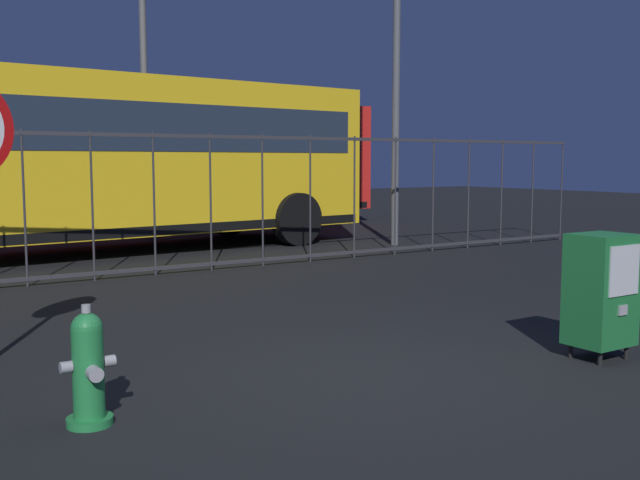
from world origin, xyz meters
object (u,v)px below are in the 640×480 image
(fire_hydrant, at_px, (88,369))
(street_light_near_left, at_px, (143,30))
(newspaper_box_primary, at_px, (601,289))
(bus_near, at_px, (80,154))
(bus_far, at_px, (160,156))

(fire_hydrant, distance_m, street_light_near_left, 11.84)
(newspaper_box_primary, xyz_separation_m, street_light_near_left, (0.29, 11.10, 3.65))
(fire_hydrant, relative_size, street_light_near_left, 0.10)
(bus_near, xyz_separation_m, street_light_near_left, (1.87, 1.89, 2.51))
(bus_near, relative_size, bus_far, 1.00)
(newspaper_box_primary, height_order, street_light_near_left, street_light_near_left)
(newspaper_box_primary, relative_size, bus_near, 0.10)
(bus_far, bearing_deg, street_light_near_left, -110.16)
(bus_near, distance_m, street_light_near_left, 3.66)
(street_light_near_left, bearing_deg, fire_hydrant, -112.07)
(bus_far, bearing_deg, bus_near, -118.66)
(bus_near, distance_m, bus_far, 5.60)
(bus_near, bearing_deg, street_light_near_left, 40.06)
(street_light_near_left, bearing_deg, bus_near, -134.61)
(bus_near, xyz_separation_m, bus_far, (3.21, 4.59, 0.00))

